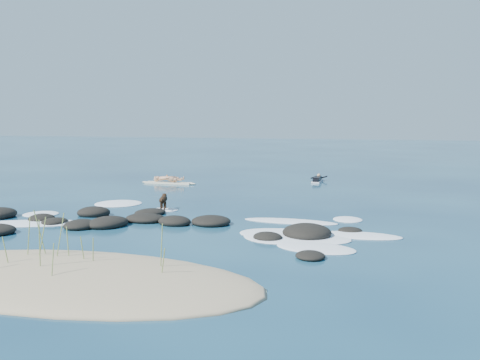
% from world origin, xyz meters
% --- Properties ---
extents(ground, '(160.00, 160.00, 0.00)m').
position_xyz_m(ground, '(0.00, 0.00, 0.00)').
color(ground, '#0A2642').
rests_on(ground, ground).
extents(sand_dune, '(9.00, 4.40, 0.60)m').
position_xyz_m(sand_dune, '(0.00, -8.20, 0.00)').
color(sand_dune, '#9E8966').
rests_on(sand_dune, ground).
extents(dune_grass, '(3.94, 1.84, 1.24)m').
position_xyz_m(dune_grass, '(-0.48, -7.79, 0.62)').
color(dune_grass, olive).
rests_on(dune_grass, ground).
extents(reef_rocks, '(13.72, 6.15, 0.52)m').
position_xyz_m(reef_rocks, '(-1.55, -2.36, 0.10)').
color(reef_rocks, black).
rests_on(reef_rocks, ground).
extents(breaking_foam, '(14.15, 7.48, 0.12)m').
position_xyz_m(breaking_foam, '(1.12, -1.68, 0.01)').
color(breaking_foam, white).
rests_on(breaking_foam, ground).
extents(standing_surfer_rig, '(3.18, 0.63, 1.82)m').
position_xyz_m(standing_surfer_rig, '(-5.28, 8.73, 0.72)').
color(standing_surfer_rig, '#F4E8C3').
rests_on(standing_surfer_rig, ground).
extents(paddling_surfer_rig, '(1.00, 2.22, 0.39)m').
position_xyz_m(paddling_surfer_rig, '(2.40, 12.12, 0.13)').
color(paddling_surfer_rig, white).
rests_on(paddling_surfer_rig, ground).
extents(dog, '(0.45, 1.00, 0.65)m').
position_xyz_m(dog, '(-1.85, 0.67, 0.43)').
color(dog, black).
rests_on(dog, ground).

